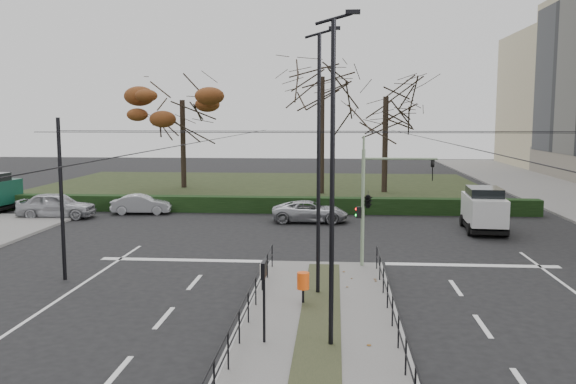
% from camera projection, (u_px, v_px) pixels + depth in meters
% --- Properties ---
extents(ground, '(140.00, 140.00, 0.00)m').
position_uv_depth(ground, '(322.00, 302.00, 19.95)').
color(ground, black).
rests_on(ground, ground).
extents(median_island, '(4.40, 15.00, 0.14)m').
position_uv_depth(median_island, '(320.00, 325.00, 17.47)').
color(median_island, '#63615E').
rests_on(median_island, ground).
extents(park, '(38.00, 26.00, 0.10)m').
position_uv_depth(park, '(260.00, 187.00, 52.07)').
color(park, '#232D16').
rests_on(park, ground).
extents(hedge, '(38.00, 1.00, 1.00)m').
position_uv_depth(hedge, '(234.00, 204.00, 38.76)').
color(hedge, black).
rests_on(hedge, ground).
extents(median_railing, '(4.14, 13.24, 0.92)m').
position_uv_depth(median_railing, '(320.00, 296.00, 17.26)').
color(median_railing, black).
rests_on(median_railing, median_island).
extents(catenary, '(20.00, 34.00, 6.00)m').
position_uv_depth(catenary, '(323.00, 192.00, 21.14)').
color(catenary, black).
rests_on(catenary, ground).
extents(traffic_light, '(3.14, 1.77, 4.62)m').
position_uv_depth(traffic_light, '(370.00, 199.00, 23.92)').
color(traffic_light, gray).
rests_on(traffic_light, median_island).
extents(litter_bin, '(0.39, 0.39, 0.99)m').
position_uv_depth(litter_bin, '(303.00, 281.00, 19.25)').
color(litter_bin, black).
rests_on(litter_bin, median_island).
extents(info_panel, '(0.12, 0.57, 2.17)m').
position_uv_depth(info_panel, '(264.00, 279.00, 15.79)').
color(info_panel, black).
rests_on(info_panel, median_island).
extents(streetlamp_median_near, '(0.71, 0.14, 8.45)m').
position_uv_depth(streetlamp_median_near, '(333.00, 180.00, 15.29)').
color(streetlamp_median_near, black).
rests_on(streetlamp_median_near, median_island).
extents(streetlamp_median_far, '(0.73, 0.15, 8.74)m').
position_uv_depth(streetlamp_median_far, '(319.00, 161.00, 19.95)').
color(streetlamp_median_far, black).
rests_on(streetlamp_median_far, median_island).
extents(parked_car_first, '(4.63, 2.02, 1.55)m').
position_uv_depth(parked_car_first, '(56.00, 205.00, 36.42)').
color(parked_car_first, '#9C9EA3').
rests_on(parked_car_first, ground).
extents(parked_car_second, '(3.78, 1.71, 1.20)m').
position_uv_depth(parked_car_second, '(141.00, 204.00, 38.03)').
color(parked_car_second, '#9C9EA3').
rests_on(parked_car_second, ground).
extents(parked_car_fourth, '(4.42, 2.11, 1.22)m').
position_uv_depth(parked_car_fourth, '(310.00, 211.00, 35.09)').
color(parked_car_fourth, '#9C9EA3').
rests_on(parked_car_fourth, ground).
extents(white_van, '(2.24, 4.45, 2.34)m').
position_uv_depth(white_van, '(484.00, 208.00, 32.13)').
color(white_van, silver).
rests_on(white_van, ground).
extents(rust_tree, '(7.60, 7.60, 9.65)m').
position_uv_depth(rust_tree, '(182.00, 100.00, 50.82)').
color(rust_tree, black).
rests_on(rust_tree, park).
extents(bare_tree_center, '(6.96, 6.96, 9.99)m').
position_uv_depth(bare_tree_center, '(386.00, 104.00, 47.70)').
color(bare_tree_center, black).
rests_on(bare_tree_center, park).
extents(bare_tree_near, '(7.21, 7.21, 11.95)m').
position_uv_depth(bare_tree_near, '(322.00, 85.00, 46.66)').
color(bare_tree_near, black).
rests_on(bare_tree_near, park).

